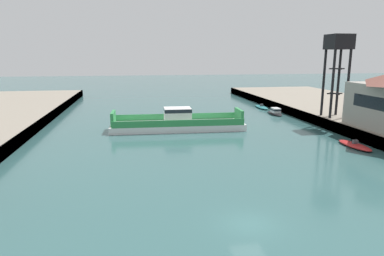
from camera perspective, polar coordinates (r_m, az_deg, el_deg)
ground_plane at (r=27.52m, az=9.49°, el=-15.39°), size 400.00×400.00×0.00m
chain_ferry at (r=59.49m, az=-2.40°, el=0.85°), size 22.95×7.35×3.74m
moored_boat_near_left at (r=85.12m, az=11.43°, el=3.42°), size 2.14×6.97×1.02m
moored_boat_mid_left at (r=76.60m, az=13.60°, el=2.60°), size 2.30×6.39×1.48m
moored_boat_far_left at (r=53.07m, az=25.33°, el=-2.60°), size 2.44×6.49×1.05m
crane_tower at (r=66.08m, az=23.05°, el=11.70°), size 3.77×3.77×14.31m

